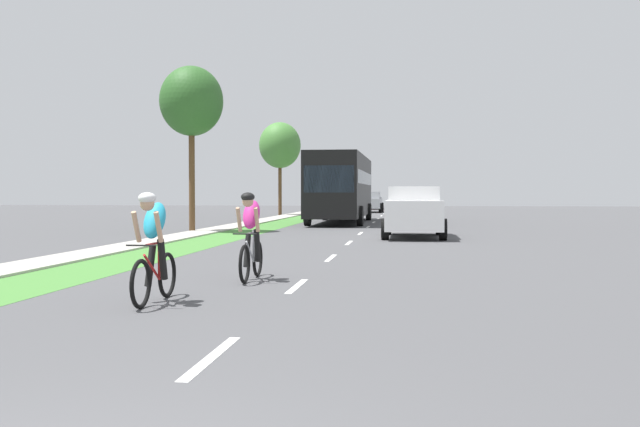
# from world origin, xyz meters

# --- Properties ---
(ground_plane) EXTENTS (120.00, 120.00, 0.00)m
(ground_plane) POSITION_xyz_m (0.00, 20.00, 0.00)
(ground_plane) COLOR #4C4C4F
(grass_verge) EXTENTS (1.83, 70.00, 0.01)m
(grass_verge) POSITION_xyz_m (-4.64, 20.00, 0.00)
(grass_verge) COLOR #478438
(grass_verge) RESTS_ON ground_plane
(sidewalk_concrete) EXTENTS (1.27, 70.00, 0.10)m
(sidewalk_concrete) POSITION_xyz_m (-6.19, 20.00, 0.00)
(sidewalk_concrete) COLOR #B2ADA3
(sidewalk_concrete) RESTS_ON ground_plane
(lane_markings_center) EXTENTS (0.12, 52.71, 0.01)m
(lane_markings_center) POSITION_xyz_m (0.00, 24.00, 0.00)
(lane_markings_center) COLOR white
(lane_markings_center) RESTS_ON ground_plane
(cyclist_lead) EXTENTS (0.42, 1.72, 1.58)m
(cyclist_lead) POSITION_xyz_m (-1.73, 6.69, 0.81)
(cyclist_lead) COLOR black
(cyclist_lead) RESTS_ON ground_plane
(cyclist_trailing) EXTENTS (0.42, 1.72, 1.58)m
(cyclist_trailing) POSITION_xyz_m (-0.95, 9.42, 0.81)
(cyclist_trailing) COLOR black
(cyclist_trailing) RESTS_ON ground_plane
(suv_white) EXTENTS (2.15, 4.70, 1.79)m
(suv_white) POSITION_xyz_m (2.03, 21.91, 0.95)
(suv_white) COLOR silver
(suv_white) RESTS_ON ground_plane
(bus_black) EXTENTS (2.78, 11.60, 3.48)m
(bus_black) POSITION_xyz_m (-1.67, 33.64, 1.98)
(bus_black) COLOR black
(bus_black) RESTS_ON ground_plane
(pickup_silver) EXTENTS (2.22, 5.10, 1.64)m
(pickup_silver) POSITION_xyz_m (-1.34, 52.88, 0.83)
(pickup_silver) COLOR #A5A8AD
(pickup_silver) RESTS_ON ground_plane
(sedan_red) EXTENTS (1.98, 4.30, 1.52)m
(sedan_red) POSITION_xyz_m (-1.72, 63.50, 0.77)
(sedan_red) COLOR red
(sedan_red) RESTS_ON ground_plane
(street_tree_near) EXTENTS (2.54, 2.54, 6.64)m
(street_tree_near) POSITION_xyz_m (-6.81, 24.33, 5.20)
(street_tree_near) COLOR brown
(street_tree_near) RESTS_ON ground_plane
(street_tree_far) EXTENTS (2.89, 2.89, 6.45)m
(street_tree_far) POSITION_xyz_m (-7.05, 44.84, 4.84)
(street_tree_far) COLOR brown
(street_tree_far) RESTS_ON ground_plane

